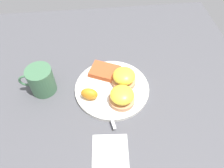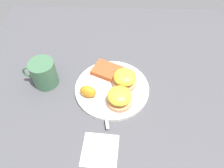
# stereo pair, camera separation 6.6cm
# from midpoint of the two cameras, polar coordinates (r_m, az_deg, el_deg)

# --- Properties ---
(ground_plane) EXTENTS (1.10, 1.10, 0.00)m
(ground_plane) POSITION_cam_midpoint_polar(r_m,az_deg,el_deg) (0.82, 2.31, -1.61)
(ground_plane) COLOR #4C4C51
(plate) EXTENTS (0.27, 0.27, 0.01)m
(plate) POSITION_cam_midpoint_polar(r_m,az_deg,el_deg) (0.81, 2.33, -1.32)
(plate) COLOR silver
(plate) RESTS_ON ground_plane
(sandwich_benedict_left) EXTENTS (0.09, 0.09, 0.06)m
(sandwich_benedict_left) POSITION_cam_midpoint_polar(r_m,az_deg,el_deg) (0.75, 4.51, -3.67)
(sandwich_benedict_left) COLOR tan
(sandwich_benedict_left) RESTS_ON plate
(sandwich_benedict_right) EXTENTS (0.09, 0.09, 0.06)m
(sandwich_benedict_right) POSITION_cam_midpoint_polar(r_m,az_deg,el_deg) (0.80, 5.70, 1.25)
(sandwich_benedict_right) COLOR tan
(sandwich_benedict_right) RESTS_ON plate
(hashbrown_patty) EXTENTS (0.13, 0.12, 0.02)m
(hashbrown_patty) POSITION_cam_midpoint_polar(r_m,az_deg,el_deg) (0.85, 0.98, 3.37)
(hashbrown_patty) COLOR #B85129
(hashbrown_patty) RESTS_ON plate
(orange_wedge) EXTENTS (0.07, 0.05, 0.04)m
(orange_wedge) POSITION_cam_midpoint_polar(r_m,az_deg,el_deg) (0.77, -3.85, -2.07)
(orange_wedge) COLOR orange
(orange_wedge) RESTS_ON plate
(fork) EXTENTS (0.05, 0.19, 0.00)m
(fork) POSITION_cam_midpoint_polar(r_m,az_deg,el_deg) (0.77, 0.24, -4.48)
(fork) COLOR silver
(fork) RESTS_ON plate
(cup) EXTENTS (0.12, 0.09, 0.10)m
(cup) POSITION_cam_midpoint_polar(r_m,az_deg,el_deg) (0.83, -15.29, 2.59)
(cup) COLOR #42704C
(cup) RESTS_ON ground_plane
(napkin) EXTENTS (0.12, 0.12, 0.00)m
(napkin) POSITION_cam_midpoint_polar(r_m,az_deg,el_deg) (0.70, -0.34, -17.06)
(napkin) COLOR white
(napkin) RESTS_ON ground_plane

